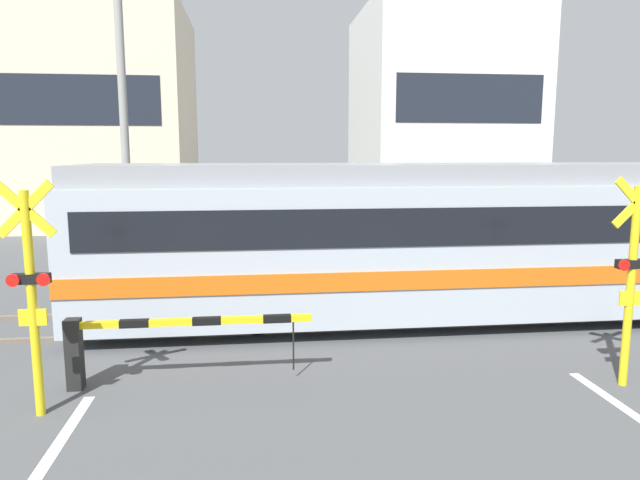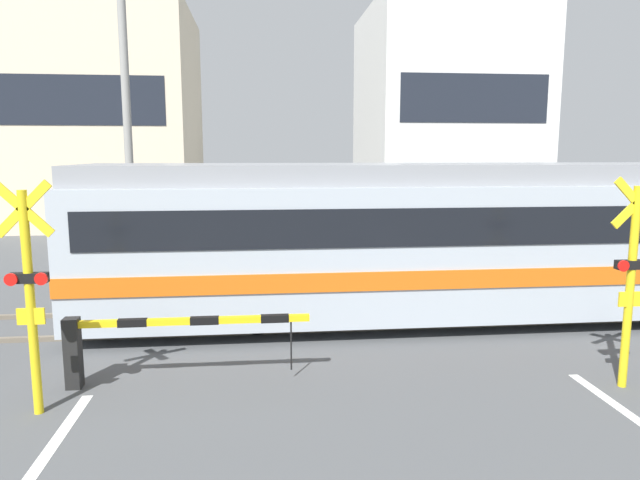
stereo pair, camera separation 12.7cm
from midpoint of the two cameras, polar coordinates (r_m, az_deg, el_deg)
name	(u,v)px [view 1 (the left image)]	position (r m, az deg, el deg)	size (l,w,h in m)	color
rail_track_near	(323,330)	(10.30, -0.09, -8.95)	(50.00, 0.10, 0.08)	#6B6051
rail_track_far	(314,308)	(11.67, -0.92, -6.82)	(50.00, 0.10, 0.08)	#6B6051
commuter_train	(524,234)	(11.79, 19.44, 0.54)	(16.86, 2.83, 2.96)	#ADB7C1
crossing_barrier_near	(137,338)	(8.23, -18.23, -9.28)	(3.31, 0.20, 0.98)	black
crossing_barrier_far	(416,254)	(14.28, 9.31, -1.40)	(3.31, 0.20, 0.98)	black
crossing_signal_left	(31,289)	(7.59, -27.34, -4.39)	(0.68, 0.15, 2.86)	yellow
crossing_signal_right	(632,273)	(8.67, 28.36, -2.94)	(0.68, 0.15, 2.86)	yellow
pedestrian	(295,228)	(16.71, -2.75, 1.23)	(0.38, 0.22, 1.71)	brown
building_left_of_street	(98,119)	(27.58, -21.41, 11.24)	(7.88, 7.84, 9.31)	beige
building_right_of_street	(439,117)	(28.15, 11.66, 11.99)	(7.33, 7.84, 9.71)	white
utility_pole_streetside	(123,105)	(16.41, -19.31, 12.60)	(0.22, 0.22, 8.82)	gray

